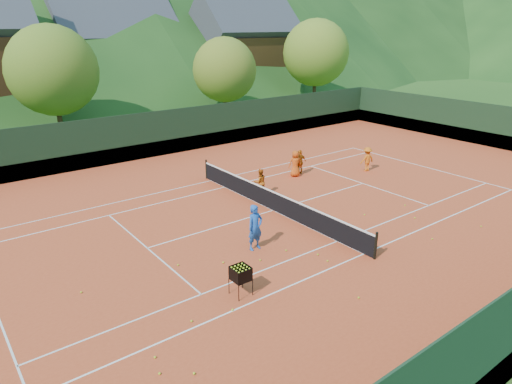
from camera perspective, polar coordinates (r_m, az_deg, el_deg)
ground at (r=21.58m, az=2.16°, el=-2.35°), size 400.00×400.00×0.00m
clay_court at (r=21.57m, az=2.16°, el=-2.32°), size 40.00×24.00×0.02m
coach at (r=17.59m, az=-0.11°, el=-4.45°), size 0.68×0.46×1.83m
student_a at (r=23.29m, az=0.51°, el=1.26°), size 0.79×0.69×1.38m
student_b at (r=26.72m, az=5.53°, el=3.75°), size 0.85×0.37×1.45m
student_c at (r=26.27m, az=4.92°, el=3.56°), size 0.87×0.73×1.52m
student_d at (r=27.97m, az=13.71°, el=4.02°), size 1.01×0.67×1.45m
tennis_ball_0 at (r=17.82m, az=3.79°, el=-7.30°), size 0.07×0.07×0.07m
tennis_ball_1 at (r=17.10m, az=0.52°, el=-8.51°), size 0.07×0.07×0.07m
tennis_ball_2 at (r=18.39m, az=13.10°, el=-6.91°), size 0.07×0.07×0.07m
tennis_ball_3 at (r=16.99m, az=-4.11°, el=-8.77°), size 0.07×0.07×0.07m
tennis_ball_4 at (r=21.57m, az=13.41°, el=-2.77°), size 0.07×0.07×0.07m
tennis_ball_5 at (r=12.53m, az=-11.96°, el=-21.31°), size 0.07×0.07×0.07m
tennis_ball_7 at (r=14.10m, az=-8.06°, el=-15.68°), size 0.07×0.07×0.07m
tennis_ball_8 at (r=16.28m, az=-21.01°, el=-11.62°), size 0.07×0.07×0.07m
tennis_ball_9 at (r=12.39m, az=-7.74°, el=-21.56°), size 0.07×0.07×0.07m
tennis_ball_10 at (r=14.45m, az=-2.96°, el=-14.48°), size 0.07×0.07×0.07m
tennis_ball_11 at (r=22.07m, az=26.33°, el=-3.88°), size 0.07×0.07×0.07m
tennis_ball_12 at (r=17.65m, az=7.73°, el=-7.74°), size 0.07×0.07×0.07m
tennis_ball_13 at (r=21.86m, az=19.24°, el=-3.07°), size 0.07×0.07×0.07m
tennis_ball_14 at (r=13.02m, az=-12.52°, el=-19.51°), size 0.07×0.07×0.07m
tennis_ball_15 at (r=20.02m, az=21.17°, el=-5.50°), size 0.07×0.07×0.07m
tennis_ball_16 at (r=16.63m, az=-1.47°, el=-9.42°), size 0.07×0.07×0.07m
tennis_ball_17 at (r=17.02m, az=-9.73°, el=-8.98°), size 0.07×0.07×0.07m
tennis_ball_18 at (r=23.22m, az=18.13°, el=-1.57°), size 0.07×0.07×0.07m
tennis_ball_19 at (r=17.25m, az=8.93°, el=-8.50°), size 0.07×0.07×0.07m
tennis_ball_20 at (r=15.33m, az=12.71°, el=-12.76°), size 0.07×0.07×0.07m
court_lines at (r=21.57m, az=2.16°, el=-2.29°), size 23.83×11.03×0.00m
tennis_net at (r=21.38m, az=2.18°, el=-1.06°), size 0.10×12.07×1.10m
perimeter_fence at (r=21.12m, az=2.21°, el=0.83°), size 40.40×24.24×3.00m
ball_hopper at (r=14.82m, az=-1.94°, el=-10.22°), size 0.57×0.57×1.00m
chalet_mid at (r=52.88m, az=-17.17°, el=15.80°), size 12.65×8.82×11.45m
chalet_right at (r=56.00m, az=-1.57°, el=17.12°), size 11.50×8.82×11.91m
tree_b at (r=36.53m, az=-24.09°, el=13.69°), size 6.40×6.40×8.40m
tree_c at (r=41.35m, az=-3.95°, el=14.99°), size 5.60×5.60×7.35m
tree_d at (r=49.62m, az=7.49°, el=16.87°), size 6.80×6.80×8.93m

